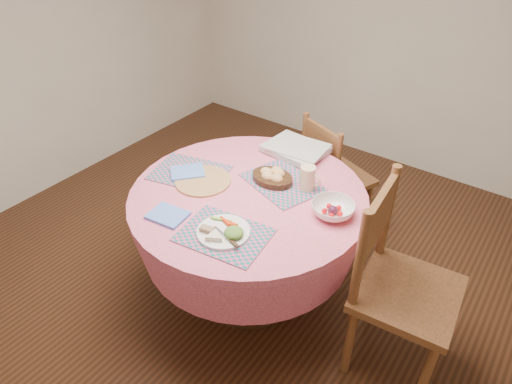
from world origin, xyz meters
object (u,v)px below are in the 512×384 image
dinner_plate (224,232)px  fruit_bowl (333,209)px  latte_mug (308,178)px  dining_table (249,223)px  chair_back (332,175)px  bread_bowl (273,176)px  wicker_trivet (203,181)px  chair_right (397,282)px

dinner_plate → fruit_bowl: 0.54m
latte_mug → fruit_bowl: 0.24m
dining_table → chair_back: 0.84m
dinner_plate → latte_mug: 0.56m
bread_bowl → latte_mug: latte_mug is taller
chair_back → latte_mug: 0.74m
chair_back → dinner_plate: bearing=113.4°
dining_table → wicker_trivet: size_ratio=4.13×
bread_bowl → latte_mug: size_ratio=1.78×
chair_right → latte_mug: 0.67m
chair_right → chair_back: (-0.74, 0.76, -0.08)m
dining_table → bread_bowl: size_ratio=5.39×
dinner_plate → latte_mug: bearing=77.7°
wicker_trivet → fruit_bowl: 0.72m
latte_mug → bread_bowl: bearing=-165.3°
dinner_plate → latte_mug: size_ratio=1.94×
bread_bowl → chair_right: bearing=-6.3°
wicker_trivet → dinner_plate: (0.37, -0.27, 0.02)m
chair_back → bread_bowl: chair_back is taller
chair_right → bread_bowl: chair_right is taller
wicker_trivet → latte_mug: bearing=28.8°
chair_back → wicker_trivet: (-0.34, -0.89, 0.30)m
latte_mug → wicker_trivet: bearing=-151.2°
chair_back → wicker_trivet: 1.00m
chair_back → wicker_trivet: chair_back is taller
dinner_plate → fruit_bowl: bearing=52.6°
bread_bowl → fruit_bowl: size_ratio=0.83×
bread_bowl → fruit_bowl: bearing=-9.4°
latte_mug → dinner_plate: bearing=-102.3°
chair_right → dinner_plate: size_ratio=4.11×
dining_table → dinner_plate: (0.11, -0.33, 0.22)m
chair_right → wicker_trivet: size_ratio=3.43×
dinner_plate → bread_bowl: (-0.07, 0.49, 0.01)m
chair_right → wicker_trivet: (-1.08, -0.13, 0.22)m
wicker_trivet → latte_mug: (0.49, 0.27, 0.06)m
chair_right → bread_bowl: 0.82m
bread_bowl → dining_table: bearing=-104.1°
chair_right → latte_mug: bearing=71.7°
dining_table → wicker_trivet: (-0.26, -0.06, 0.20)m
chair_right → chair_back: chair_right is taller
dining_table → dinner_plate: 0.41m
dinner_plate → latte_mug: (0.12, 0.54, 0.05)m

